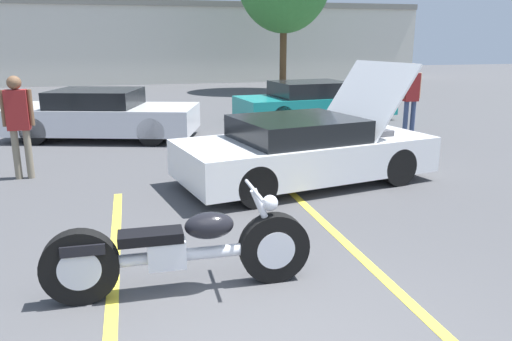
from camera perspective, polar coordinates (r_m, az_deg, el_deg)
name	(u,v)px	position (r m, az deg, el deg)	size (l,w,h in m)	color
parking_stripe_foreground	(115,257)	(5.95, -15.85, -9.44)	(0.12, 4.88, 0.01)	yellow
parking_stripe_middle	(337,235)	(6.42, 9.22, -7.24)	(0.12, 4.88, 0.01)	yellow
far_building	(144,40)	(30.01, -12.72, 14.33)	(32.00, 4.20, 4.40)	beige
motorcycle	(180,251)	(4.91, -8.65, -9.08)	(2.57, 0.70, 0.99)	black
show_car_hood_open	(306,150)	(8.52, 5.73, 2.38)	(4.56, 2.68, 2.01)	white
parked_car_left_row	(103,115)	(12.93, -17.10, 6.09)	(4.81, 3.12, 1.20)	silver
parked_car_right_row	(314,102)	(15.36, 6.60, 7.82)	(4.85, 2.41, 1.16)	teal
spectator_near_motorcycle	(411,93)	(13.20, 17.31, 8.49)	(0.52, 0.24, 1.82)	#38476B
spectator_midground	(18,118)	(9.55, -25.54, 5.44)	(0.52, 0.24, 1.80)	gray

